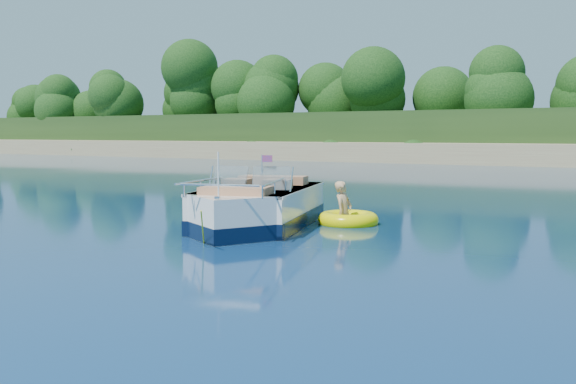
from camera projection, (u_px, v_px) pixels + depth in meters
name	position (u px, v px, depth m)	size (l,w,h in m)	color
ground	(193.00, 236.00, 13.92)	(160.00, 160.00, 0.00)	#091F45
shoreline	(565.00, 145.00, 68.84)	(170.00, 59.00, 6.00)	#977B58
treeline	(530.00, 89.00, 48.77)	(150.00, 7.12, 8.19)	black
motorboat	(255.00, 211.00, 15.09)	(3.28, 6.17, 2.10)	white
tow_tube	(348.00, 220.00, 15.74)	(1.91, 1.91, 0.40)	#FDF100
boy	(344.00, 224.00, 15.75)	(0.57, 0.38, 1.57)	tan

